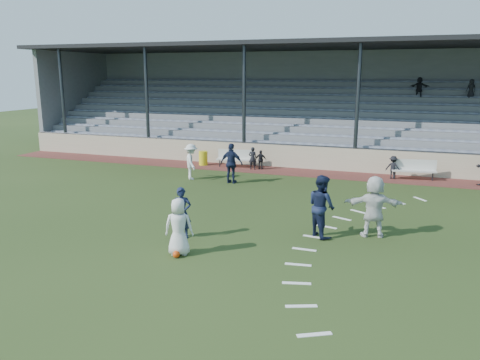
% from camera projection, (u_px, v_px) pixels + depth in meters
% --- Properties ---
extents(ground, '(90.00, 90.00, 0.00)m').
position_uv_depth(ground, '(213.00, 238.00, 14.39)').
color(ground, '#283A17').
rests_on(ground, ground).
extents(cinder_track, '(34.00, 2.00, 0.02)m').
position_uv_depth(cinder_track, '(292.00, 172.00, 24.04)').
color(cinder_track, '#582723').
rests_on(cinder_track, ground).
extents(retaining_wall, '(34.00, 0.18, 1.20)m').
position_uv_depth(retaining_wall, '(297.00, 157.00, 24.87)').
color(retaining_wall, '#C0B094').
rests_on(retaining_wall, ground).
extents(bench_left, '(2.04, 0.71, 0.95)m').
position_uv_depth(bench_left, '(236.00, 157.00, 25.03)').
color(bench_left, silver).
rests_on(bench_left, cinder_track).
extents(bench_right, '(2.04, 0.76, 0.95)m').
position_uv_depth(bench_right, '(414.00, 168.00, 22.13)').
color(bench_right, silver).
rests_on(bench_right, cinder_track).
extents(trash_bin, '(0.48, 0.48, 0.77)m').
position_uv_depth(trash_bin, '(203.00, 158.00, 25.65)').
color(trash_bin, yellow).
rests_on(trash_bin, cinder_track).
extents(football, '(0.20, 0.20, 0.20)m').
position_uv_depth(football, '(176.00, 254.00, 12.85)').
color(football, '#D53F0C').
rests_on(football, ground).
extents(player_white_lead, '(0.91, 0.72, 1.62)m').
position_uv_depth(player_white_lead, '(179.00, 227.00, 12.93)').
color(player_white_lead, silver).
rests_on(player_white_lead, ground).
extents(player_navy_lead, '(0.67, 0.55, 1.59)m').
position_uv_depth(player_navy_lead, '(182.00, 213.00, 14.27)').
color(player_navy_lead, '#151D39').
rests_on(player_navy_lead, ground).
extents(player_navy_mid, '(1.19, 1.19, 1.94)m').
position_uv_depth(player_navy_mid, '(321.00, 206.00, 14.37)').
color(player_navy_mid, '#151D39').
rests_on(player_navy_mid, ground).
extents(player_white_wing, '(1.14, 1.26, 1.70)m').
position_uv_depth(player_white_wing, '(191.00, 162.00, 22.20)').
color(player_white_wing, silver).
rests_on(player_white_wing, ground).
extents(player_navy_wing, '(1.11, 0.52, 1.85)m').
position_uv_depth(player_navy_wing, '(232.00, 163.00, 21.40)').
color(player_navy_wing, '#151D39').
rests_on(player_navy_wing, ground).
extents(player_white_back, '(1.87, 0.93, 1.93)m').
position_uv_depth(player_white_back, '(374.00, 206.00, 14.36)').
color(player_white_back, silver).
rests_on(player_white_back, ground).
extents(sub_left_near, '(0.46, 0.33, 1.18)m').
position_uv_depth(sub_left_near, '(253.00, 158.00, 24.45)').
color(sub_left_near, black).
rests_on(sub_left_near, cinder_track).
extents(sub_left_far, '(0.62, 0.32, 1.01)m').
position_uv_depth(sub_left_far, '(261.00, 160.00, 24.47)').
color(sub_left_far, black).
rests_on(sub_left_far, cinder_track).
extents(sub_right, '(0.77, 0.53, 1.10)m').
position_uv_depth(sub_right, '(393.00, 167.00, 22.31)').
color(sub_right, black).
rests_on(sub_right, cinder_track).
extents(grandstand, '(34.60, 9.00, 6.61)m').
position_uv_depth(grandstand, '(314.00, 119.00, 28.84)').
color(grandstand, gray).
rests_on(grandstand, ground).
extents(penalty_arc, '(3.89, 14.63, 0.01)m').
position_uv_depth(penalty_arc, '(349.00, 255.00, 13.05)').
color(penalty_arc, white).
rests_on(penalty_arc, ground).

